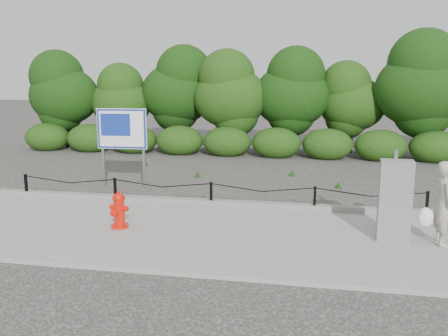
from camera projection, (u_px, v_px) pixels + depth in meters
ground at (211, 209)px, 11.69m from camera, size 90.00×90.00×0.00m
sidewalk at (191, 234)px, 9.75m from camera, size 14.00×4.00×0.08m
curb at (212, 202)px, 11.70m from camera, size 14.00×0.22×0.14m
chain_barrier at (211, 191)px, 11.60m from camera, size 10.06×0.06×0.60m
treeline at (269, 92)px, 19.68m from camera, size 20.35×3.76×4.85m
fire_hydrant at (119, 210)px, 9.95m from camera, size 0.43×0.45×0.79m
pedestrian at (443, 204)px, 8.90m from camera, size 0.69×0.59×1.61m
utility_cabinet at (395, 201)px, 9.10m from camera, size 0.62×0.45×1.75m
advertising_sign at (122, 132)px, 13.54m from camera, size 1.44×0.22×2.31m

